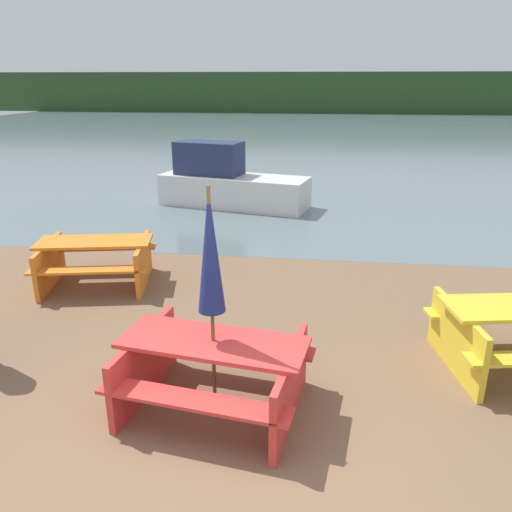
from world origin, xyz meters
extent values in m
plane|color=brown|center=(0.00, 0.00, 0.00)|extent=(60.00, 60.00, 0.00)
cube|color=slate|center=(0.00, 30.68, 0.00)|extent=(60.00, 50.00, 0.00)
cube|color=#284723|center=(0.00, 50.68, 2.00)|extent=(80.00, 1.60, 4.00)
cube|color=red|center=(-0.18, 1.06, 0.75)|extent=(1.93, 0.97, 0.04)
cube|color=red|center=(-0.26, 0.51, 0.45)|extent=(1.87, 0.55, 0.04)
cube|color=red|center=(-0.10, 1.60, 0.45)|extent=(1.87, 0.55, 0.04)
cube|color=red|center=(-0.95, 1.17, 0.36)|extent=(0.28, 1.37, 0.73)
cube|color=red|center=(0.60, 0.94, 0.36)|extent=(0.28, 1.37, 0.73)
cube|color=yellow|center=(3.11, 2.81, 0.45)|extent=(1.88, 0.61, 0.04)
cube|color=yellow|center=(2.43, 2.13, 0.38)|extent=(0.32, 1.37, 0.75)
cube|color=orange|center=(-2.77, 4.03, 0.74)|extent=(1.89, 1.04, 0.04)
cube|color=orange|center=(-2.66, 3.49, 0.46)|extent=(1.81, 0.63, 0.04)
cube|color=orange|center=(-2.88, 4.57, 0.46)|extent=(1.81, 0.63, 0.04)
cube|color=orange|center=(-3.51, 3.88, 0.36)|extent=(0.34, 1.37, 0.72)
cube|color=orange|center=(-2.03, 4.18, 0.36)|extent=(0.34, 1.37, 0.72)
cylinder|color=brown|center=(-0.18, 1.06, 1.16)|extent=(0.04, 0.04, 2.32)
cone|color=navy|center=(-0.18, 1.06, 1.71)|extent=(0.26, 0.26, 1.22)
cube|color=silver|center=(-1.47, 9.69, 0.41)|extent=(4.11, 2.12, 0.81)
cube|color=navy|center=(-2.16, 9.85, 1.24)|extent=(1.88, 1.25, 0.86)
camera|label=1|loc=(0.80, -3.20, 3.19)|focal=35.00mm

